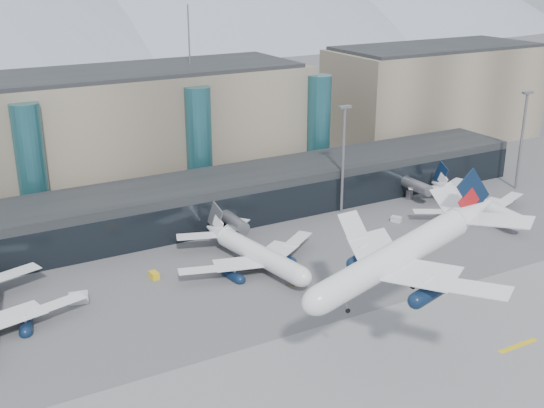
{
  "coord_description": "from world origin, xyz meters",
  "views": [
    {
      "loc": [
        -58.62,
        -77.0,
        57.14
      ],
      "look_at": [
        2.16,
        32.0,
        11.89
      ],
      "focal_mm": 45.0,
      "sensor_mm": 36.0,
      "label": 1
    }
  ],
  "objects": [
    {
      "name": "terminal_east",
      "position": [
        95.0,
        90.0,
        15.44
      ],
      "size": [
        70.0,
        30.0,
        31.0
      ],
      "color": "gray",
      "rests_on": "ground"
    },
    {
      "name": "teal_towers",
      "position": [
        -14.99,
        74.01,
        14.01
      ],
      "size": [
        116.4,
        19.4,
        46.0
      ],
      "color": "#235862",
      "rests_on": "ground"
    },
    {
      "name": "terminal_main",
      "position": [
        -25.0,
        90.0,
        15.44
      ],
      "size": [
        130.0,
        30.0,
        31.0
      ],
      "color": "gray",
      "rests_on": "ground"
    },
    {
      "name": "lightmast_mid",
      "position": [
        30.0,
        48.0,
        14.42
      ],
      "size": [
        3.0,
        1.2,
        25.6
      ],
      "color": "slate",
      "rests_on": "ground"
    },
    {
      "name": "veh_a",
      "position": [
        -36.33,
        32.7,
        0.92
      ],
      "size": [
        3.58,
        2.47,
        1.84
      ],
      "primitive_type": "cube",
      "rotation": [
        0.0,
        0.0,
        -0.21
      ],
      "color": "#BCBCBC",
      "rests_on": "ground"
    },
    {
      "name": "hero_jet",
      "position": [
        2.66,
        -8.02,
        18.48
      ],
      "size": [
        35.88,
        36.9,
        11.88
      ],
      "rotation": [
        0.0,
        -0.25,
        0.04
      ],
      "color": "white",
      "rests_on": "ground"
    },
    {
      "name": "runway_markings",
      "position": [
        -0.0,
        -15.0,
        0.05
      ],
      "size": [
        128.0,
        1.0,
        0.02
      ],
      "color": "gold",
      "rests_on": "ground"
    },
    {
      "name": "veh_c",
      "position": [
        27.89,
        20.54,
        1.06
      ],
      "size": [
        4.27,
        3.16,
        2.12
      ],
      "primitive_type": "cube",
      "rotation": [
        0.0,
        0.0,
        -0.33
      ],
      "color": "#46464B",
      "rests_on": "ground"
    },
    {
      "name": "concourse",
      "position": [
        -0.02,
        57.73,
        4.97
      ],
      "size": [
        170.0,
        27.0,
        10.0
      ],
      "color": "black",
      "rests_on": "ground"
    },
    {
      "name": "veh_h",
      "position": [
        1.79,
        20.66,
        0.91
      ],
      "size": [
        3.58,
        2.36,
        1.82
      ],
      "primitive_type": "cube",
      "rotation": [
        0.0,
        0.0,
        0.2
      ],
      "color": "gold",
      "rests_on": "ground"
    },
    {
      "name": "lightmast_right",
      "position": [
        80.0,
        40.0,
        14.42
      ],
      "size": [
        3.0,
        1.2,
        25.6
      ],
      "color": "slate",
      "rests_on": "ground"
    },
    {
      "name": "jet_parked_mid",
      "position": [
        -2.71,
        32.36,
        4.14
      ],
      "size": [
        33.51,
        33.82,
        10.94
      ],
      "rotation": [
        0.0,
        0.0,
        1.74
      ],
      "color": "white",
      "rests_on": "ground"
    },
    {
      "name": "runway_strip",
      "position": [
        0.0,
        -15.0,
        0.02
      ],
      "size": [
        400.0,
        40.0,
        0.04
      ],
      "primitive_type": "cube",
      "color": "slate",
      "rests_on": "ground"
    },
    {
      "name": "veh_b",
      "position": [
        -21.44,
        35.41,
        0.64
      ],
      "size": [
        1.53,
        2.32,
        1.29
      ],
      "primitive_type": "cube",
      "rotation": [
        0.0,
        0.0,
        1.64
      ],
      "color": "gold",
      "rests_on": "ground"
    },
    {
      "name": "ground",
      "position": [
        0.0,
        0.0,
        0.0
      ],
      "size": [
        900.0,
        900.0,
        0.0
      ],
      "primitive_type": "plane",
      "color": "#515154",
      "rests_on": "ground"
    },
    {
      "name": "veh_g",
      "position": [
        37.14,
        36.22,
        0.66
      ],
      "size": [
        2.23,
        2.61,
        1.32
      ],
      "primitive_type": "cube",
      "rotation": [
        0.0,
        0.0,
        -1.08
      ],
      "color": "#BCBCBC",
      "rests_on": "ground"
    },
    {
      "name": "jet_parked_right",
      "position": [
        56.1,
        32.36,
        4.1
      ],
      "size": [
        33.55,
        33.06,
        10.84
      ],
      "rotation": [
        0.0,
        0.0,
        1.49
      ],
      "color": "white",
      "rests_on": "ground"
    }
  ]
}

